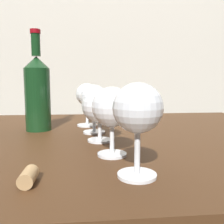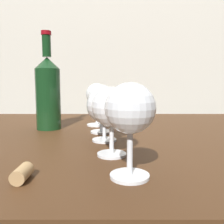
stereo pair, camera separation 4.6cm
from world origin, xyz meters
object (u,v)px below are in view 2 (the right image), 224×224
(wine_glass_port, at_px, (131,111))
(wine_glass_rose, at_px, (102,99))
(wine_glass_white, at_px, (112,109))
(cork, at_px, (23,173))
(wine_bottle, at_px, (48,91))
(wine_glass_merlot, at_px, (105,106))
(wine_glass_cabernet, at_px, (97,96))

(wine_glass_port, distance_m, wine_glass_rose, 0.33)
(wine_glass_white, relative_size, cork, 3.23)
(wine_bottle, bearing_deg, wine_glass_rose, -19.04)
(wine_glass_white, relative_size, wine_glass_merlot, 1.03)
(wine_glass_rose, xyz_separation_m, cork, (-0.10, -0.34, -0.09))
(wine_glass_merlot, bearing_deg, cork, -114.96)
(wine_glass_cabernet, xyz_separation_m, wine_bottle, (-0.15, -0.06, 0.02))
(wine_glass_white, height_order, wine_glass_rose, wine_glass_rose)
(wine_glass_merlot, bearing_deg, wine_glass_white, -81.31)
(cork, bearing_deg, wine_glass_rose, 73.53)
(wine_glass_cabernet, bearing_deg, cork, -100.05)
(wine_glass_white, distance_m, cork, 0.20)
(wine_glass_port, xyz_separation_m, wine_glass_merlot, (-0.05, 0.23, -0.01))
(wine_glass_white, xyz_separation_m, wine_glass_merlot, (-0.02, 0.12, -0.01))
(wine_glass_white, xyz_separation_m, cork, (-0.13, -0.12, -0.08))
(wine_glass_white, distance_m, wine_glass_rose, 0.22)
(wine_glass_port, bearing_deg, wine_glass_cabernet, 99.83)
(wine_glass_rose, bearing_deg, wine_glass_cabernet, 99.88)
(wine_glass_merlot, height_order, wine_glass_cabernet, wine_glass_cabernet)
(wine_glass_cabernet, bearing_deg, wine_glass_merlot, -81.68)
(wine_glass_rose, bearing_deg, wine_glass_merlot, -83.50)
(wine_glass_white, bearing_deg, cork, -136.91)
(wine_glass_white, relative_size, wine_glass_cabernet, 0.96)
(wine_glass_rose, distance_m, cork, 0.37)
(cork, bearing_deg, wine_bottle, 99.28)
(wine_glass_merlot, relative_size, cork, 3.14)
(wine_glass_cabernet, bearing_deg, wine_glass_port, -80.17)
(wine_glass_merlot, bearing_deg, wine_bottle, 138.45)
(wine_glass_port, relative_size, cork, 3.42)
(wine_glass_rose, height_order, wine_bottle, wine_bottle)
(wine_glass_rose, xyz_separation_m, wine_bottle, (-0.17, 0.06, 0.02))
(wine_glass_port, height_order, wine_bottle, wine_bottle)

